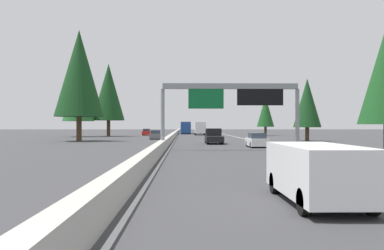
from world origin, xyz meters
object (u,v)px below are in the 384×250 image
object	(u,v)px
box_truck_distant_b	(200,128)
minivan_far_left	(317,170)
sedan_near_center	(257,141)
bus_near_right	(186,127)
oncoming_far	(147,132)
conifer_right_far	(265,112)
sedan_mid_left	(198,131)
conifer_left_mid	(78,93)
sedan_far_center	(184,130)
sign_gantry_overhead	(232,97)
conifer_right_mid	(307,103)
conifer_left_far	(109,92)
conifer_left_near	(79,73)
pickup_mid_right	(214,136)
oncoming_near	(156,135)

from	to	relation	value
box_truck_distant_b	minivan_far_left	bearing A→B (deg)	-179.78
sedan_near_center	bus_near_right	world-z (taller)	bus_near_right
oncoming_far	conifer_right_far	world-z (taller)	conifer_right_far
bus_near_right	sedan_mid_left	world-z (taller)	bus_near_right
sedan_near_center	conifer_left_mid	size ratio (longest dim) A/B	0.32
sedan_near_center	sedan_far_center	world-z (taller)	same
bus_near_right	conifer_right_far	size ratio (longest dim) A/B	1.33
sign_gantry_overhead	box_truck_distant_b	world-z (taller)	sign_gantry_overhead
sedan_mid_left	conifer_right_mid	bearing A→B (deg)	-164.09
conifer_right_mid	conifer_left_far	world-z (taller)	conifer_left_far
sedan_mid_left	conifer_left_mid	size ratio (longest dim) A/B	0.32
sedan_far_center	conifer_right_mid	size ratio (longest dim) A/B	0.49
bus_near_right	oncoming_far	bearing A→B (deg)	152.30
oncoming_far	conifer_left_mid	bearing A→B (deg)	-49.32
conifer_left_far	sign_gantry_overhead	bearing A→B (deg)	-157.02
minivan_far_left	oncoming_far	distance (m)	80.80
conifer_left_near	sign_gantry_overhead	bearing A→B (deg)	-137.94
sedan_near_center	pickup_mid_right	bearing A→B (deg)	25.77
pickup_mid_right	box_truck_distant_b	bearing A→B (deg)	0.03
sedan_far_center	conifer_right_far	distance (m)	44.70
box_truck_distant_b	oncoming_near	xyz separation A→B (m)	(-28.40, 8.14, -0.93)
sign_gantry_overhead	oncoming_far	size ratio (longest dim) A/B	2.88
bus_near_right	sedan_mid_left	bearing A→B (deg)	-94.30
minivan_far_left	box_truck_distant_b	size ratio (longest dim) A/B	0.59
sedan_mid_left	conifer_right_far	world-z (taller)	conifer_right_far
sedan_near_center	conifer_right_mid	bearing A→B (deg)	-31.80
box_truck_distant_b	sedan_near_center	bearing A→B (deg)	-175.75
conifer_right_mid	sedan_near_center	bearing A→B (deg)	148.20
box_truck_distant_b	conifer_right_far	xyz separation A→B (m)	(-4.25, -14.30, 3.65)
conifer_right_far	sign_gantry_overhead	bearing A→B (deg)	165.81
conifer_left_near	conifer_right_mid	bearing A→B (deg)	-90.50
sedan_far_center	bus_near_right	xyz separation A→B (m)	(-23.38, -0.42, 1.03)
sedan_far_center	conifer_left_mid	distance (m)	55.10
pickup_mid_right	conifer_left_near	xyz separation A→B (m)	(8.44, 18.56, 8.71)
sedan_near_center	box_truck_distant_b	distance (m)	52.83
sedan_near_center	conifer_left_near	size ratio (longest dim) A/B	0.28
minivan_far_left	conifer_right_mid	world-z (taller)	conifer_right_mid
sign_gantry_overhead	pickup_mid_right	size ratio (longest dim) A/B	2.26
sedan_far_center	conifer_right_mid	world-z (taller)	conifer_right_mid
minivan_far_left	sedan_far_center	size ratio (longest dim) A/B	1.14
pickup_mid_right	conifer_right_mid	distance (m)	16.77
conifer_right_far	conifer_left_mid	xyz separation A→B (m)	(-9.82, 38.58, 3.21)
conifer_right_mid	conifer_left_far	xyz separation A→B (m)	(25.49, 32.94, 3.53)
conifer_left_near	conifer_left_mid	bearing A→B (deg)	14.57
conifer_left_mid	oncoming_far	bearing A→B (deg)	-49.32
conifer_left_mid	sedan_near_center	bearing A→B (deg)	-143.87
oncoming_far	conifer_right_far	xyz separation A→B (m)	(-0.83, -26.19, 4.58)
box_truck_distant_b	bus_near_right	xyz separation A→B (m)	(13.05, 3.24, 0.11)
conifer_right_far	conifer_left_far	size ratio (longest dim) A/B	0.59
sedan_far_center	conifer_right_mid	distance (m)	75.15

